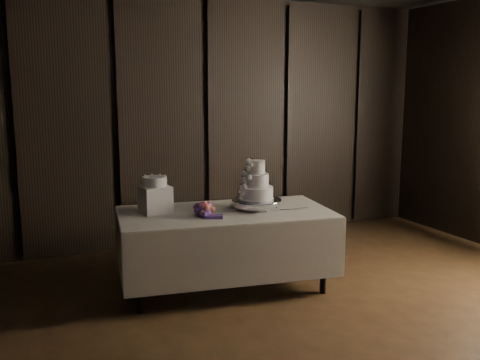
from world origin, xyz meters
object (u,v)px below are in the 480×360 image
(box_pedestal, at_px, (155,199))
(small_cake, at_px, (155,181))
(display_table, at_px, (226,246))
(cake_stand, at_px, (256,204))
(wedding_cake, at_px, (255,185))
(bouquet, at_px, (204,210))

(box_pedestal, xyz_separation_m, small_cake, (0.00, 0.00, 0.17))
(display_table, relative_size, box_pedestal, 8.12)
(cake_stand, xyz_separation_m, box_pedestal, (-0.94, 0.23, 0.08))
(cake_stand, relative_size, box_pedestal, 1.86)
(display_table, distance_m, cake_stand, 0.50)
(display_table, xyz_separation_m, small_cake, (-0.62, 0.22, 0.64))
(small_cake, bearing_deg, cake_stand, -13.87)
(cake_stand, bearing_deg, box_pedestal, 166.13)
(display_table, bearing_deg, wedding_cake, 1.41)
(cake_stand, bearing_deg, wedding_cake, -150.26)
(display_table, relative_size, wedding_cake, 5.54)
(cake_stand, xyz_separation_m, bouquet, (-0.56, -0.08, 0.01))
(bouquet, height_order, small_cake, small_cake)
(box_pedestal, bearing_deg, display_table, -19.15)
(cake_stand, height_order, box_pedestal, box_pedestal)
(display_table, relative_size, cake_stand, 4.36)
(display_table, height_order, cake_stand, cake_stand)
(display_table, bearing_deg, small_cake, 168.56)
(display_table, xyz_separation_m, wedding_cake, (0.29, -0.03, 0.58))
(wedding_cake, bearing_deg, bouquet, 171.65)
(display_table, bearing_deg, box_pedestal, 168.56)
(cake_stand, height_order, bouquet, bouquet)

